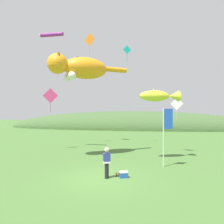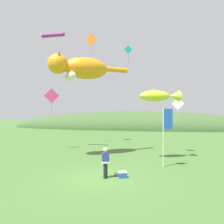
# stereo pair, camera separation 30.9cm
# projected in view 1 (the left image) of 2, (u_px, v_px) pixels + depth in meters

# --- Properties ---
(ground_plane) EXTENTS (120.00, 120.00, 0.00)m
(ground_plane) POSITION_uv_depth(u_px,v_px,m) (102.00, 178.00, 12.69)
(ground_plane) COLOR #477033
(distant_hill_ridge) EXTENTS (52.64, 10.62, 7.07)m
(distant_hill_ridge) POSITION_uv_depth(u_px,v_px,m) (132.00, 128.00, 44.40)
(distant_hill_ridge) COLOR #426033
(distant_hill_ridge) RESTS_ON ground
(festival_attendant) EXTENTS (0.49, 0.40, 1.77)m
(festival_attendant) POSITION_uv_depth(u_px,v_px,m) (107.00, 162.00, 12.72)
(festival_attendant) COLOR black
(festival_attendant) RESTS_ON ground
(kite_spool) EXTENTS (0.17, 0.24, 0.24)m
(kite_spool) POSITION_uv_depth(u_px,v_px,m) (117.00, 174.00, 13.10)
(kite_spool) COLOR olive
(kite_spool) RESTS_ON ground
(picnic_cooler) EXTENTS (0.57, 0.48, 0.36)m
(picnic_cooler) POSITION_uv_depth(u_px,v_px,m) (124.00, 175.00, 12.86)
(picnic_cooler) COLOR blue
(picnic_cooler) RESTS_ON ground
(festival_banner_pole) EXTENTS (0.66, 0.08, 4.11)m
(festival_banner_pole) POSITION_uv_depth(u_px,v_px,m) (166.00, 128.00, 15.15)
(festival_banner_pole) COLOR silver
(festival_banner_pole) RESTS_ON ground
(kite_giant_cat) EXTENTS (6.09, 4.57, 2.15)m
(kite_giant_cat) POSITION_uv_depth(u_px,v_px,m) (80.00, 68.00, 18.18)
(kite_giant_cat) COLOR orange
(kite_fish_windsock) EXTENTS (3.40, 1.93, 1.01)m
(kite_fish_windsock) POSITION_uv_depth(u_px,v_px,m) (159.00, 96.00, 17.26)
(kite_fish_windsock) COLOR yellow
(kite_tube_streamer) EXTENTS (2.35, 0.53, 0.44)m
(kite_tube_streamer) POSITION_uv_depth(u_px,v_px,m) (51.00, 35.00, 20.83)
(kite_tube_streamer) COLOR #8C268C
(kite_diamond_teal) EXTENTS (0.87, 0.47, 1.87)m
(kite_diamond_teal) POSITION_uv_depth(u_px,v_px,m) (127.00, 50.00, 24.07)
(kite_diamond_teal) COLOR #19BFBF
(kite_diamond_orange) EXTENTS (1.34, 0.73, 2.41)m
(kite_diamond_orange) POSITION_uv_depth(u_px,v_px,m) (90.00, 40.00, 24.81)
(kite_diamond_orange) COLOR orange
(kite_diamond_red) EXTENTS (1.22, 0.76, 2.33)m
(kite_diamond_red) POSITION_uv_depth(u_px,v_px,m) (77.00, 63.00, 24.38)
(kite_diamond_red) COLOR red
(kite_diamond_pink) EXTENTS (1.41, 0.44, 2.37)m
(kite_diamond_pink) POSITION_uv_depth(u_px,v_px,m) (50.00, 96.00, 21.22)
(kite_diamond_pink) COLOR #E53F8C
(kite_diamond_white) EXTENTS (1.07, 0.50, 2.07)m
(kite_diamond_white) POSITION_uv_depth(u_px,v_px,m) (177.00, 104.00, 19.89)
(kite_diamond_white) COLOR white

